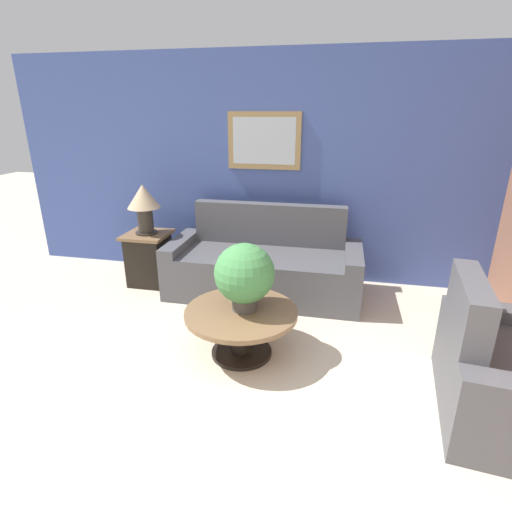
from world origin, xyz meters
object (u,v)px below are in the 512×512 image
at_px(table_lamp, 144,202).
at_px(potted_plant_on_table, 244,275).
at_px(couch_main, 264,267).
at_px(coffee_table, 241,322).
at_px(side_table, 149,258).
at_px(armchair, 508,376).

bearing_deg(table_lamp, potted_plant_on_table, -39.37).
xyz_separation_m(couch_main, coffee_table, (0.05, -1.24, -0.01)).
distance_m(side_table, table_lamp, 0.67).
relative_size(coffee_table, table_lamp, 1.65).
bearing_deg(side_table, coffee_table, -40.54).
bearing_deg(potted_plant_on_table, side_table, 140.63).
bearing_deg(armchair, couch_main, 57.64).
bearing_deg(armchair, potted_plant_on_table, 85.62).
distance_m(couch_main, side_table, 1.38).
distance_m(coffee_table, side_table, 1.88).
relative_size(couch_main, coffee_table, 2.25).
bearing_deg(coffee_table, armchair, -9.94).
xyz_separation_m(table_lamp, potted_plant_on_table, (1.45, -1.19, -0.27)).
height_order(couch_main, coffee_table, couch_main).
height_order(table_lamp, potted_plant_on_table, table_lamp).
height_order(armchair, coffee_table, armchair).
bearing_deg(potted_plant_on_table, armchair, -10.95).
height_order(couch_main, armchair, same).
height_order(coffee_table, side_table, side_table).
distance_m(armchair, table_lamp, 3.74).
bearing_deg(table_lamp, side_table, -90.00).
distance_m(armchair, coffee_table, 1.93).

